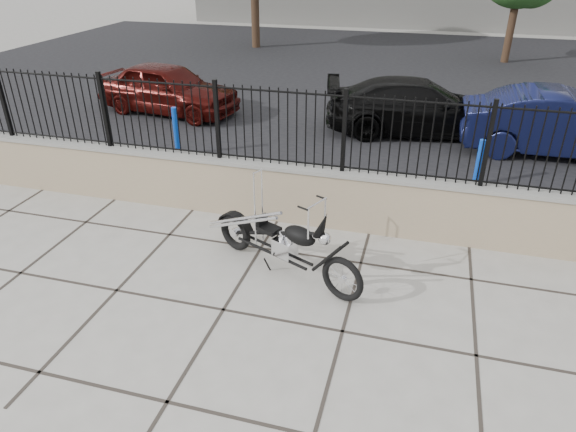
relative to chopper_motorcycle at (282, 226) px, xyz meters
The scene contains 10 objects.
ground_plane 1.33m from the chopper_motorcycle, 114.81° to the right, with size 90.00×90.00×0.00m, color #99968E.
parking_lot 11.51m from the chopper_motorcycle, 92.35° to the left, with size 30.00×30.00×0.00m, color black.
retaining_wall 1.57m from the chopper_motorcycle, 107.66° to the left, with size 14.00×0.36×0.96m, color gray.
iron_fence 1.77m from the chopper_motorcycle, 107.66° to the left, with size 14.00×0.08×1.20m, color black.
chopper_motorcycle is the anchor object (origin of this frame).
car_red 8.03m from the chopper_motorcycle, 127.80° to the left, with size 1.53×3.80×1.29m, color #3E0B08.
car_black 6.61m from the chopper_motorcycle, 77.28° to the left, with size 1.74×4.29×1.24m, color black.
car_blue 7.31m from the chopper_motorcycle, 52.58° to the left, with size 1.42×4.08×1.34m, color #0E1335.
bollard_a 4.93m from the chopper_motorcycle, 132.77° to the left, with size 0.12×0.12×1.03m, color #0D3AC7.
bollard_b 4.61m from the chopper_motorcycle, 54.03° to the left, with size 0.11×0.11×0.88m, color #0D2BC7.
Camera 1 is at (2.12, -4.66, 4.06)m, focal length 32.00 mm.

